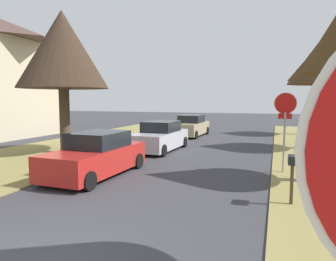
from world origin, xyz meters
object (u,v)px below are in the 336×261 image
object	(u,v)px
stop_sign_far	(285,115)
parked_sedan_silver	(160,137)
street_tree_right_mid_b	(327,58)
parked_sedan_tan	(191,126)
parked_sedan_red	(96,156)
street_tree_right_far	(316,65)
curbside_mailbox	(292,166)
street_tree_left_mid_a	(62,50)

from	to	relation	value
stop_sign_far	parked_sedan_silver	distance (m)	7.21
street_tree_right_mid_b	parked_sedan_tan	xyz separation A→B (m)	(-8.57, 3.86, -4.26)
street_tree_right_mid_b	parked_sedan_red	distance (m)	13.24
street_tree_right_far	curbside_mailbox	bearing A→B (deg)	-97.24
parked_sedan_red	parked_sedan_silver	distance (m)	5.98
street_tree_right_far	parked_sedan_red	xyz separation A→B (m)	(-8.79, -16.66, -4.67)
street_tree_right_mid_b	street_tree_left_mid_a	distance (m)	13.81
curbside_mailbox	street_tree_right_far	bearing A→B (deg)	82.76
street_tree_right_mid_b	parked_sedan_silver	world-z (taller)	street_tree_right_mid_b
stop_sign_far	parked_sedan_tan	world-z (taller)	stop_sign_far
parked_sedan_silver	parked_sedan_tan	bearing A→B (deg)	91.48
street_tree_left_mid_a	parked_sedan_red	xyz separation A→B (m)	(4.03, -3.49, -4.45)
curbside_mailbox	parked_sedan_tan	bearing A→B (deg)	114.76
street_tree_right_far	parked_sedan_tan	world-z (taller)	street_tree_right_far
street_tree_right_far	street_tree_left_mid_a	size ratio (longest dim) A/B	0.94
stop_sign_far	parked_sedan_red	size ratio (longest dim) A/B	0.67
parked_sedan_tan	curbside_mailbox	size ratio (longest dim) A/B	3.51
street_tree_right_mid_b	street_tree_right_far	size ratio (longest dim) A/B	0.96
street_tree_right_mid_b	parked_sedan_red	xyz separation A→B (m)	(-8.57, -9.15, -4.26)
street_tree_right_far	parked_sedan_tan	distance (m)	10.59
parked_sedan_tan	street_tree_left_mid_a	bearing A→B (deg)	-112.97
stop_sign_far	street_tree_left_mid_a	world-z (taller)	street_tree_left_mid_a
curbside_mailbox	parked_sedan_red	bearing A→B (deg)	170.16
street_tree_right_mid_b	street_tree_right_far	xyz separation A→B (m)	(0.22, 7.51, 0.41)
parked_sedan_tan	curbside_mailbox	xyz separation A→B (m)	(6.52, -14.14, 0.33)
street_tree_right_mid_b	curbside_mailbox	xyz separation A→B (m)	(-2.04, -10.28, -3.92)
parked_sedan_tan	curbside_mailbox	distance (m)	15.58
parked_sedan_tan	stop_sign_far	bearing A→B (deg)	-58.41
street_tree_right_mid_b	street_tree_left_mid_a	world-z (taller)	street_tree_left_mid_a
street_tree_right_mid_b	street_tree_left_mid_a	bearing A→B (deg)	-155.82
parked_sedan_silver	parked_sedan_tan	distance (m)	7.03
street_tree_left_mid_a	curbside_mailbox	xyz separation A→B (m)	(10.56, -4.63, -4.12)
street_tree_right_far	parked_sedan_silver	world-z (taller)	street_tree_right_far
stop_sign_far	curbside_mailbox	distance (m)	3.92
street_tree_left_mid_a	street_tree_right_far	bearing A→B (deg)	45.77
parked_sedan_silver	street_tree_right_mid_b	bearing A→B (deg)	20.73
street_tree_right_mid_b	parked_sedan_silver	size ratio (longest dim) A/B	1.44
street_tree_left_mid_a	parked_sedan_silver	world-z (taller)	street_tree_left_mid_a
curbside_mailbox	street_tree_right_mid_b	bearing A→B (deg)	78.77
street_tree_right_mid_b	stop_sign_far	bearing A→B (deg)	-108.39
street_tree_right_far	parked_sedan_red	distance (m)	19.40
stop_sign_far	street_tree_right_mid_b	bearing A→B (deg)	71.61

